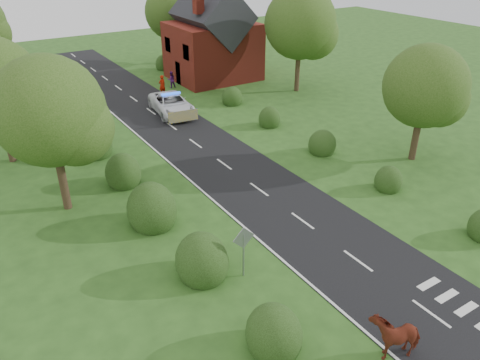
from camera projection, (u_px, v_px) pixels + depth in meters
ground at (358, 261)px, 21.52m from camera, size 120.00×120.00×0.00m
road at (202, 148)px, 32.67m from camera, size 6.00×70.00×0.02m
road_markings at (196, 165)px, 30.36m from camera, size 4.96×70.00×0.01m
hedgerow_left at (129, 182)px, 26.77m from camera, size 2.75×50.41×3.00m
hedgerow_right at (311, 139)px, 32.73m from camera, size 2.10×45.78×2.10m
tree_left_a at (56, 116)px, 23.19m from camera, size 5.74×5.60×8.38m
tree_right_a at (429, 90)px, 29.00m from camera, size 5.33×5.20×7.56m
tree_right_b at (304, 26)px, 41.76m from camera, size 6.56×6.40×9.40m
tree_right_c at (175, 14)px, 51.55m from camera, size 6.15×6.00×8.58m
road_sign at (243, 245)px, 19.85m from camera, size 1.06×0.08×2.53m
house at (213, 41)px, 46.55m from camera, size 8.00×7.40×9.17m
cow at (395, 335)px, 16.62m from camera, size 2.25×1.62×1.44m
police_van at (172, 104)px, 38.60m from camera, size 3.39×6.12×1.76m
pedestrian_red at (162, 85)px, 42.90m from camera, size 0.76×0.59×1.86m
pedestrian_purple at (171, 80)px, 45.03m from camera, size 0.83×0.67×1.59m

